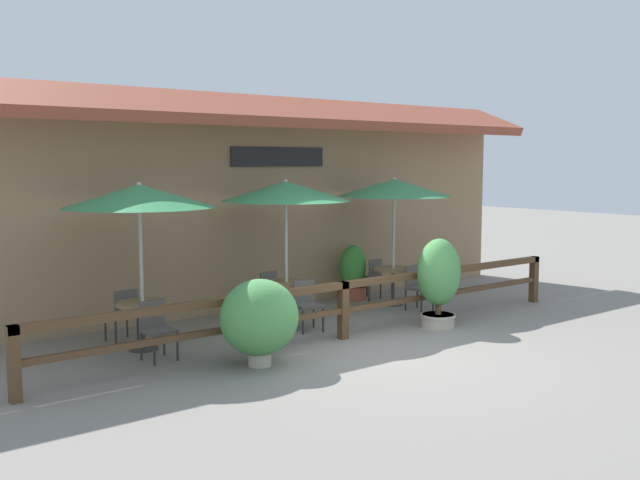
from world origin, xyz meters
The scene contains 18 objects.
ground_plane centered at (0.00, 0.00, 0.00)m, with size 60.00×60.00×0.00m, color gray.
building_facade centered at (0.00, 4.10, 2.16)m, with size 14.28×1.49×4.23m.
patio_railing centered at (0.00, 1.05, 0.70)m, with size 10.40×0.14×0.95m.
patio_umbrella_near centered at (-2.89, 2.41, 2.38)m, with size 2.30×2.30×2.60m.
dining_table_near centered at (-2.89, 2.41, 0.60)m, with size 0.81×0.81×0.75m.
chair_near_streetside centered at (-2.96, 1.76, 0.49)m, with size 0.45×0.45×0.87m.
chair_near_wallside centered at (-2.95, 3.06, 0.49)m, with size 0.45×0.45×0.87m.
patio_umbrella_middle centered at (-0.07, 2.58, 2.38)m, with size 2.30×2.30×2.60m.
dining_table_middle centered at (-0.07, 2.58, 0.60)m, with size 0.81×0.81×0.75m.
chair_middle_streetside centered at (-0.11, 1.90, 0.49)m, with size 0.50×0.50×0.87m.
chair_middle_wallside centered at (-0.09, 3.27, 0.49)m, with size 0.47×0.47×0.87m.
patio_umbrella_far centered at (2.61, 2.63, 2.38)m, with size 2.30×2.30×2.60m.
dining_table_far centered at (2.61, 2.63, 0.60)m, with size 0.81×0.81×0.75m.
chair_far_streetside centered at (2.60, 1.94, 0.49)m, with size 0.47×0.47×0.87m.
chair_far_wallside centered at (2.61, 3.32, 0.49)m, with size 0.48×0.48×0.87m.
potted_plant_tall_tropical centered at (1.85, 0.67, 0.88)m, with size 0.80×0.72×1.57m.
potted_plant_entrance_palm centered at (-1.93, 0.58, 0.69)m, with size 1.16×1.04×1.25m.
potted_plant_broad_leaf centered at (2.32, 3.55, 0.56)m, with size 0.58×0.57×1.16m.
Camera 1 is at (-7.30, -7.81, 2.90)m, focal length 40.00 mm.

